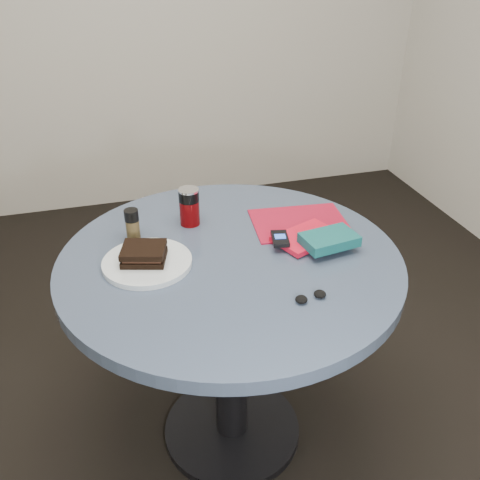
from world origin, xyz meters
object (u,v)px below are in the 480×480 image
object	(u,v)px
red_book	(307,237)
headphones	(311,297)
table	(231,301)
novel	(329,240)
mp3_player	(280,239)
plate	(147,263)
pepper_grinder	(132,224)
sandwich	(144,254)
magazine	(299,223)
soda_can	(189,207)

from	to	relation	value
red_book	headphones	bearing A→B (deg)	-131.61
table	red_book	world-z (taller)	red_book
novel	mp3_player	world-z (taller)	novel
plate	pepper_grinder	world-z (taller)	pepper_grinder
table	headphones	distance (m)	0.34
sandwich	pepper_grinder	size ratio (longest dim) A/B	1.46
table	plate	bearing A→B (deg)	175.30
pepper_grinder	mp3_player	xyz separation A→B (m)	(0.41, -0.17, -0.02)
sandwich	magazine	world-z (taller)	sandwich
soda_can	red_book	size ratio (longest dim) A/B	0.64
pepper_grinder	magazine	distance (m)	0.53
soda_can	magazine	xyz separation A→B (m)	(0.34, -0.09, -0.06)
soda_can	headphones	distance (m)	0.53
plate	novel	world-z (taller)	novel
sandwich	novel	distance (m)	0.54
pepper_grinder	table	bearing A→B (deg)	-34.91
sandwich	soda_can	bearing A→B (deg)	49.97
table	magazine	xyz separation A→B (m)	(0.27, 0.13, 0.17)
magazine	headphones	world-z (taller)	headphones
table	plate	xyz separation A→B (m)	(-0.24, 0.02, 0.17)
sandwich	soda_can	world-z (taller)	soda_can
soda_can	headphones	bearing A→B (deg)	-65.72
table	mp3_player	distance (m)	0.25
headphones	magazine	bearing A→B (deg)	72.67
soda_can	sandwich	bearing A→B (deg)	-130.03
soda_can	novel	xyz separation A→B (m)	(0.36, -0.27, -0.02)
sandwich	headphones	bearing A→B (deg)	-35.77
magazine	mp3_player	xyz separation A→B (m)	(-0.11, -0.12, 0.03)
mp3_player	pepper_grinder	bearing A→B (deg)	157.86
pepper_grinder	magazine	xyz separation A→B (m)	(0.52, -0.05, -0.05)
plate	pepper_grinder	bearing A→B (deg)	97.29
pepper_grinder	magazine	bearing A→B (deg)	-5.30
magazine	novel	distance (m)	0.18
table	sandwich	world-z (taller)	sandwich
pepper_grinder	sandwich	bearing A→B (deg)	-84.91
sandwich	soda_can	distance (m)	0.27
sandwich	novel	size ratio (longest dim) A/B	0.91
magazine	soda_can	bearing A→B (deg)	170.46
headphones	pepper_grinder	bearing A→B (deg)	132.63
sandwich	magazine	size ratio (longest dim) A/B	0.48
red_book	mp3_player	bearing A→B (deg)	163.99
sandwich	mp3_player	size ratio (longest dim) A/B	1.56
headphones	sandwich	bearing A→B (deg)	144.23
table	novel	bearing A→B (deg)	-9.29
magazine	novel	world-z (taller)	novel
red_book	mp3_player	xyz separation A→B (m)	(-0.09, -0.01, 0.01)
novel	pepper_grinder	bearing A→B (deg)	148.89
novel	headphones	bearing A→B (deg)	-132.69
mp3_player	sandwich	bearing A→B (deg)	178.42
pepper_grinder	red_book	size ratio (longest dim) A/B	0.51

